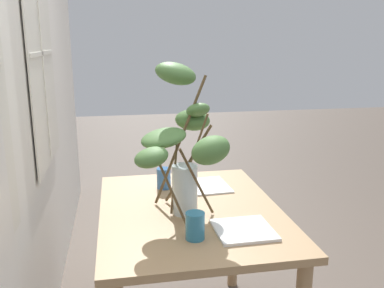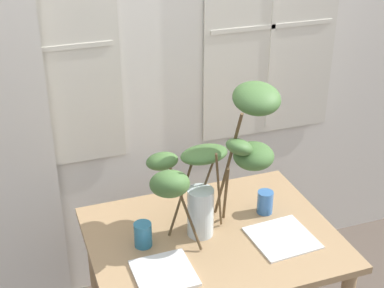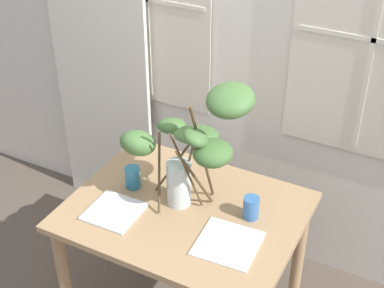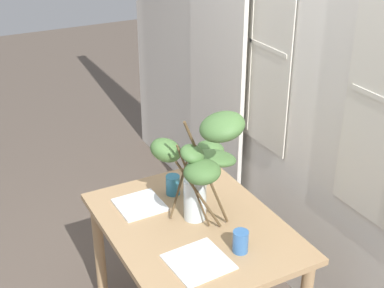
{
  "view_description": "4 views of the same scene",
  "coord_description": "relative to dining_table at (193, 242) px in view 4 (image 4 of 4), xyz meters",
  "views": [
    {
      "loc": [
        -1.84,
        0.33,
        1.56
      ],
      "look_at": [
        -0.04,
        -0.0,
        1.1
      ],
      "focal_mm": 38.8,
      "sensor_mm": 36.0,
      "label": 1
    },
    {
      "loc": [
        -0.78,
        -1.91,
        2.3
      ],
      "look_at": [
        -0.07,
        0.08,
        1.21
      ],
      "focal_mm": 52.45,
      "sensor_mm": 36.0,
      "label": 2
    },
    {
      "loc": [
        0.99,
        -1.82,
        2.51
      ],
      "look_at": [
        0.03,
        0.02,
        1.14
      ],
      "focal_mm": 52.28,
      "sensor_mm": 36.0,
      "label": 3
    },
    {
      "loc": [
        2.06,
        -1.1,
        2.41
      ],
      "look_at": [
        -0.1,
        0.04,
        1.18
      ],
      "focal_mm": 51.1,
      "sensor_mm": 36.0,
      "label": 4
    }
  ],
  "objects": [
    {
      "name": "drinking_glass_blue_left",
      "position": [
        -0.31,
        0.04,
        0.17
      ],
      "size": [
        0.08,
        0.08,
        0.11
      ],
      "primitive_type": "cylinder",
      "color": "teal",
      "rests_on": "dining_table"
    },
    {
      "name": "plate_square_left",
      "position": [
        -0.29,
        -0.18,
        0.12
      ],
      "size": [
        0.25,
        0.25,
        0.01
      ],
      "primitive_type": "cube",
      "rotation": [
        0.0,
        0.0,
        0.02
      ],
      "color": "white",
      "rests_on": "dining_table"
    },
    {
      "name": "back_wall_with_windows",
      "position": [
        0.0,
        0.8,
        0.67
      ],
      "size": [
        4.93,
        0.14,
        2.64
      ],
      "color": "silver",
      "rests_on": "ground"
    },
    {
      "name": "curtain_sheer_side",
      "position": [
        -0.94,
        0.67,
        0.56
      ],
      "size": [
        0.67,
        0.03,
        2.42
      ],
      "primitive_type": "cube",
      "color": "silver",
      "rests_on": "ground"
    },
    {
      "name": "drinking_glass_blue_right",
      "position": [
        0.3,
        0.09,
        0.17
      ],
      "size": [
        0.08,
        0.08,
        0.11
      ],
      "primitive_type": "cylinder",
      "color": "#386BAD",
      "rests_on": "dining_table"
    },
    {
      "name": "dining_table",
      "position": [
        0.0,
        0.0,
        0.0
      ],
      "size": [
        1.1,
        0.86,
        0.77
      ],
      "color": "tan",
      "rests_on": "ground"
    },
    {
      "name": "plate_square_right",
      "position": [
        0.29,
        -0.13,
        0.12
      ],
      "size": [
        0.28,
        0.28,
        0.01
      ],
      "primitive_type": "cube",
      "rotation": [
        0.0,
        0.0,
        0.06
      ],
      "color": "white",
      "rests_on": "dining_table"
    },
    {
      "name": "vase_with_branches",
      "position": [
        0.01,
        0.03,
        0.48
      ],
      "size": [
        0.64,
        0.48,
        0.71
      ],
      "color": "silver",
      "rests_on": "dining_table"
    }
  ]
}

